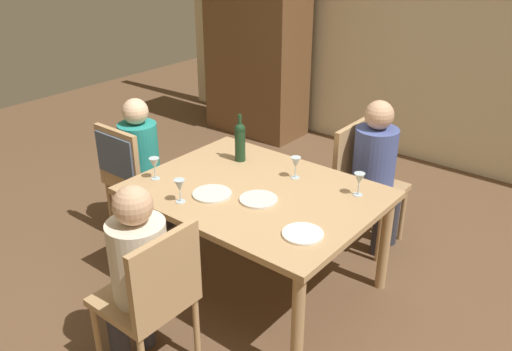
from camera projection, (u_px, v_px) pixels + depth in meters
ground_plane at (256, 282)px, 3.68m from camera, size 10.00×10.00×0.00m
rear_room_partition at (438, 27)px, 5.04m from camera, size 6.40×0.12×2.70m
armoire_cabinet at (257, 37)px, 5.88m from camera, size 1.18×0.62×2.18m
dining_table at (256, 201)px, 3.40m from camera, size 1.51×1.15×0.72m
chair_far_right at (362, 177)px, 3.98m from camera, size 0.44×0.44×0.92m
chair_left_end at (128, 167)px, 3.98m from camera, size 0.44×0.46×0.92m
chair_near at (153, 294)px, 2.73m from camera, size 0.44×0.44×0.92m
person_woman_host at (377, 165)px, 3.86m from camera, size 0.36×0.31×1.14m
person_man_bearded at (143, 156)px, 4.06m from camera, size 0.29×0.33×1.10m
person_man_guest at (137, 267)px, 2.74m from camera, size 0.35×0.30×1.12m
wine_bottle_tall_green at (240, 141)px, 3.71m from camera, size 0.08×0.08×0.34m
wine_glass_near_left at (359, 180)px, 3.26m from camera, size 0.07×0.07×0.15m
wine_glass_centre at (296, 163)px, 3.48m from camera, size 0.07×0.07×0.15m
wine_glass_near_right at (154, 164)px, 3.46m from camera, size 0.07×0.07×0.15m
wine_glass_far at (180, 186)px, 3.18m from camera, size 0.07×0.07×0.15m
dinner_plate_host at (259, 199)px, 3.24m from camera, size 0.23×0.23×0.01m
dinner_plate_guest_left at (303, 234)px, 2.88m from camera, size 0.23×0.23×0.01m
dinner_plate_guest_right at (212, 194)px, 3.30m from camera, size 0.25×0.25×0.01m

